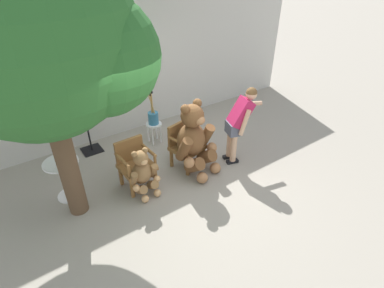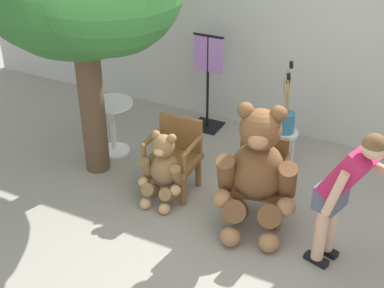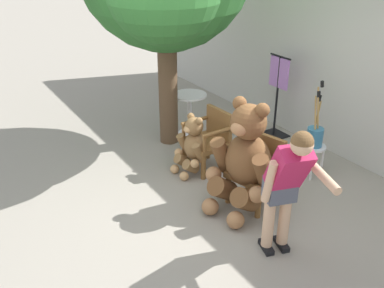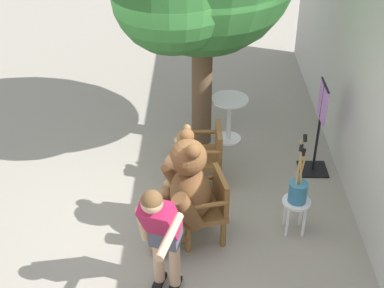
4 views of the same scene
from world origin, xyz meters
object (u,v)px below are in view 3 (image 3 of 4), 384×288
at_px(wooden_chair_right, 258,169).
at_px(brush_bucket, 315,134).
at_px(wooden_chair_left, 209,138).
at_px(clothing_display_stand, 277,95).
at_px(teddy_bear_small, 192,145).
at_px(person_visitor, 287,181).
at_px(white_stool, 313,152).
at_px(round_side_table, 190,110).
at_px(teddy_bear_large, 244,159).

distance_m(wooden_chair_right, brush_bucket, 1.09).
relative_size(wooden_chair_left, brush_bucket, 0.93).
height_order(wooden_chair_left, wooden_chair_right, same).
bearing_deg(clothing_display_stand, wooden_chair_left, -78.68).
relative_size(teddy_bear_small, person_visitor, 0.57).
height_order(person_visitor, brush_bucket, person_visitor).
bearing_deg(wooden_chair_left, brush_bucket, 48.01).
bearing_deg(teddy_bear_small, white_stool, 54.80).
bearing_deg(clothing_display_stand, teddy_bear_small, -80.29).
distance_m(person_visitor, round_side_table, 3.23).
distance_m(brush_bucket, clothing_display_stand, 1.35).
relative_size(teddy_bear_large, person_visitor, 0.93).
distance_m(wooden_chair_right, clothing_display_stand, 2.07).
relative_size(wooden_chair_right, round_side_table, 1.19).
bearing_deg(wooden_chair_left, wooden_chair_right, -0.10).
bearing_deg(wooden_chair_right, teddy_bear_large, -82.60).
distance_m(teddy_bear_large, teddy_bear_small, 1.11).
bearing_deg(brush_bucket, teddy_bear_small, -125.18).
relative_size(teddy_bear_small, clothing_display_stand, 0.64).
bearing_deg(white_stool, clothing_display_stand, 159.77).
bearing_deg(teddy_bear_large, clothing_display_stand, 127.83).
xyz_separation_m(teddy_bear_small, white_stool, (0.96, 1.36, -0.07)).
bearing_deg(person_visitor, brush_bucket, 123.65).
height_order(brush_bucket, clothing_display_stand, brush_bucket).
bearing_deg(brush_bucket, round_side_table, -161.18).
xyz_separation_m(wooden_chair_right, round_side_table, (-2.16, 0.37, -0.01)).
height_order(wooden_chair_right, white_stool, wooden_chair_right).
height_order(wooden_chair_right, clothing_display_stand, clothing_display_stand).
xyz_separation_m(wooden_chair_right, clothing_display_stand, (-1.36, 1.54, 0.26)).
height_order(wooden_chair_right, round_side_table, wooden_chair_right).
bearing_deg(teddy_bear_small, brush_bucket, 54.82).
bearing_deg(teddy_bear_small, wooden_chair_right, 15.33).
bearing_deg(teddy_bear_small, person_visitor, -5.05).
xyz_separation_m(teddy_bear_large, person_visitor, (0.90, -0.21, 0.22)).
distance_m(wooden_chair_right, round_side_table, 2.19).
xyz_separation_m(wooden_chair_right, teddy_bear_large, (0.03, -0.25, 0.23)).
xyz_separation_m(wooden_chair_left, brush_bucket, (0.96, 1.07, 0.17)).
height_order(white_stool, clothing_display_stand, clothing_display_stand).
height_order(teddy_bear_small, person_visitor, person_visitor).
xyz_separation_m(brush_bucket, round_side_table, (-2.07, -0.70, -0.19)).
height_order(wooden_chair_left, person_visitor, person_visitor).
distance_m(white_stool, brush_bucket, 0.28).
distance_m(wooden_chair_left, teddy_bear_small, 0.29).
xyz_separation_m(person_visitor, white_stool, (-1.02, 1.53, -0.55)).
height_order(teddy_bear_large, teddy_bear_small, teddy_bear_large).
bearing_deg(wooden_chair_left, person_visitor, -13.16).
xyz_separation_m(wooden_chair_left, person_visitor, (1.98, -0.46, 0.45)).
relative_size(wooden_chair_left, white_stool, 1.87).
height_order(wooden_chair_left, brush_bucket, brush_bucket).
bearing_deg(teddy_bear_small, teddy_bear_large, 1.76).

